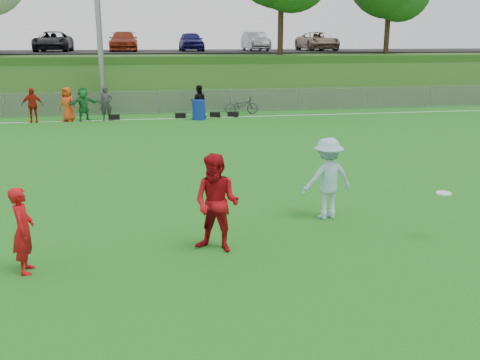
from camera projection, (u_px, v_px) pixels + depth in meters
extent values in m
plane|color=#186615|center=(201.00, 249.00, 10.48)|extent=(120.00, 120.00, 0.00)
cube|color=white|center=(161.00, 119.00, 27.58)|extent=(60.00, 0.10, 0.01)
cube|color=gray|center=(159.00, 103.00, 29.33)|extent=(58.00, 0.02, 1.20)
cube|color=gray|center=(159.00, 91.00, 29.16)|extent=(58.00, 0.04, 0.04)
cylinder|color=gray|center=(97.00, 0.00, 28.18)|extent=(0.30, 0.30, 12.00)
cube|color=#2A5919|center=(153.00, 74.00, 39.55)|extent=(120.00, 18.00, 3.00)
cube|color=black|center=(151.00, 52.00, 41.06)|extent=(120.00, 12.00, 0.10)
cylinder|color=black|center=(389.00, 1.00, 36.37)|extent=(0.36, 0.36, 7.00)
imported|color=black|center=(53.00, 41.00, 38.66)|extent=(2.39, 5.18, 1.44)
imported|color=maroon|center=(124.00, 41.00, 39.55)|extent=(2.02, 4.96, 1.44)
imported|color=#151354|center=(191.00, 41.00, 40.44)|extent=(1.70, 4.23, 1.44)
imported|color=slate|center=(255.00, 41.00, 41.34)|extent=(1.52, 4.37, 1.44)
imported|color=#8B755E|center=(317.00, 41.00, 42.23)|extent=(2.39, 5.18, 1.44)
imported|color=#A81B0B|center=(32.00, 105.00, 26.25)|extent=(1.03, 0.52, 1.69)
imported|color=#DD4314|center=(68.00, 104.00, 26.55)|extent=(0.98, 0.87, 1.69)
imported|color=#1F7635|center=(84.00, 104.00, 26.69)|extent=(1.64, 1.11, 1.69)
imported|color=#323234|center=(106.00, 104.00, 26.88)|extent=(0.62, 0.41, 1.69)
imported|color=black|center=(199.00, 102.00, 27.72)|extent=(0.94, 0.81, 1.69)
cube|color=black|center=(114.00, 117.00, 27.22)|extent=(0.58, 0.35, 0.26)
cube|color=black|center=(180.00, 116.00, 27.82)|extent=(0.56, 0.30, 0.26)
cube|color=black|center=(215.00, 115.00, 28.15)|extent=(0.59, 0.36, 0.26)
cube|color=black|center=(233.00, 114.00, 28.32)|extent=(0.62, 0.48, 0.26)
imported|color=#B80C11|center=(23.00, 230.00, 9.27)|extent=(0.39, 0.58, 1.55)
imported|color=#A40B13|center=(217.00, 203.00, 10.19)|extent=(1.17, 1.10, 1.91)
imported|color=#9AC3D5|center=(327.00, 179.00, 12.10)|extent=(1.31, 0.89, 1.86)
cylinder|color=silver|center=(444.00, 193.00, 10.73)|extent=(0.30, 0.30, 0.03)
cylinder|color=#0D2994|center=(199.00, 110.00, 27.25)|extent=(0.77, 0.77, 0.99)
imported|color=#323235|center=(241.00, 105.00, 29.20)|extent=(1.88, 0.71, 0.97)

